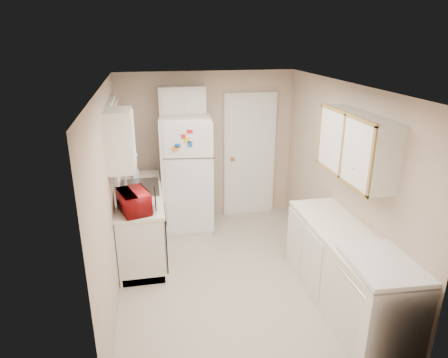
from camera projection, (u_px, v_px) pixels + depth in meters
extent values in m
plane|color=beige|center=(232.00, 276.00, 5.13)|extent=(3.80, 3.80, 0.00)
plane|color=white|center=(233.00, 86.00, 4.30)|extent=(3.80, 3.80, 0.00)
plane|color=#C1A68F|center=(110.00, 198.00, 4.46)|extent=(3.80, 3.80, 0.00)
plane|color=#C1A68F|center=(342.00, 181.00, 4.97)|extent=(3.80, 3.80, 0.00)
plane|color=#C1A68F|center=(207.00, 147.00, 6.46)|extent=(2.80, 2.80, 0.00)
plane|color=#C1A68F|center=(286.00, 281.00, 2.96)|extent=(2.80, 2.80, 0.00)
cube|color=silver|center=(142.00, 221.00, 5.60)|extent=(0.60, 1.80, 0.90)
cube|color=black|center=(165.00, 237.00, 5.09)|extent=(0.03, 0.58, 0.72)
cube|color=gray|center=(140.00, 190.00, 5.60)|extent=(0.54, 0.74, 0.16)
imported|color=#9D0F11|center=(134.00, 200.00, 4.79)|extent=(0.53, 0.39, 0.32)
imported|color=silver|center=(136.00, 171.00, 5.94)|extent=(0.10, 0.10, 0.20)
cube|color=silver|center=(116.00, 140.00, 5.30)|extent=(0.10, 0.98, 1.08)
cube|color=silver|center=(120.00, 141.00, 4.48)|extent=(0.30, 0.45, 0.70)
cube|color=white|center=(187.00, 173.00, 6.18)|extent=(0.82, 0.80, 1.81)
cube|color=silver|center=(182.00, 100.00, 5.98)|extent=(0.70, 0.30, 0.40)
cube|color=white|center=(250.00, 156.00, 6.62)|extent=(0.86, 0.06, 2.08)
cube|color=silver|center=(343.00, 271.00, 4.43)|extent=(0.60, 2.00, 0.90)
cube|color=white|center=(380.00, 304.00, 3.84)|extent=(0.69, 0.83, 0.97)
cube|color=silver|center=(356.00, 146.00, 4.27)|extent=(0.30, 1.20, 0.70)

